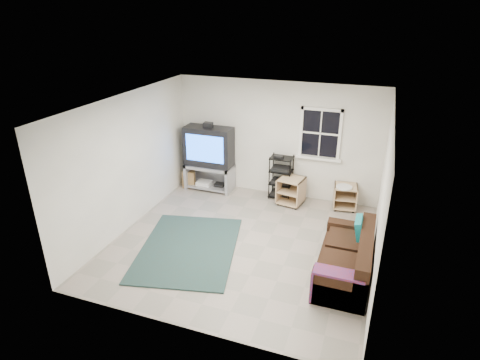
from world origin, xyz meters
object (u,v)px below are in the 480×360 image
at_px(side_table_left, 292,190).
at_px(av_rack, 281,180).
at_px(sofa, 347,260).
at_px(tv_unit, 209,153).
at_px(side_table_right, 345,195).

bearing_deg(side_table_left, av_rack, 146.21).
bearing_deg(sofa, side_table_left, 122.27).
relative_size(tv_unit, sofa, 0.91).
distance_m(side_table_left, side_table_right, 1.14).
xyz_separation_m(av_rack, side_table_right, (1.43, -0.03, -0.13)).
bearing_deg(tv_unit, sofa, -34.59).
distance_m(side_table_right, sofa, 2.45).
distance_m(tv_unit, side_table_left, 2.09).
bearing_deg(av_rack, tv_unit, -176.78).
xyz_separation_m(tv_unit, side_table_left, (2.01, -0.11, -0.57)).
distance_m(av_rack, sofa, 3.02).
xyz_separation_m(side_table_left, sofa, (1.43, -2.26, -0.04)).
distance_m(tv_unit, sofa, 4.22).
distance_m(av_rack, side_table_right, 1.44).
relative_size(av_rack, sofa, 0.56).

